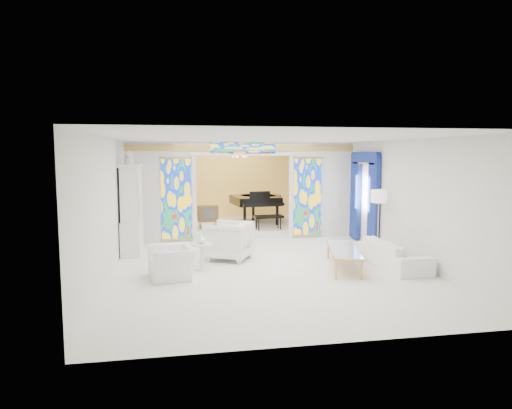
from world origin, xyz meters
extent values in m
plane|color=white|center=(0.00, 0.00, 0.00)|extent=(12.00, 12.00, 0.00)
cube|color=white|center=(0.00, 0.00, 3.00)|extent=(7.00, 12.00, 0.02)
cube|color=silver|center=(0.00, 6.00, 1.50)|extent=(7.00, 0.02, 3.00)
cube|color=silver|center=(0.00, -6.00, 1.50)|extent=(7.00, 0.02, 3.00)
cube|color=silver|center=(-3.50, 0.00, 1.50)|extent=(0.02, 12.00, 3.00)
cube|color=silver|center=(3.50, 0.00, 1.50)|extent=(0.02, 12.00, 3.00)
cube|color=silver|center=(-2.50, 2.00, 1.50)|extent=(2.00, 0.18, 3.00)
cube|color=silver|center=(2.50, 2.00, 1.50)|extent=(2.00, 0.18, 3.00)
cube|color=silver|center=(0.00, 2.00, 2.80)|extent=(3.00, 0.18, 0.40)
cube|color=silver|center=(-1.50, 1.90, 1.30)|extent=(0.12, 0.06, 2.60)
cube|color=silver|center=(1.50, 1.90, 1.30)|extent=(0.12, 0.06, 2.60)
cube|color=silver|center=(0.00, 1.90, 2.65)|extent=(3.24, 0.06, 0.12)
cube|color=#EBC358|center=(0.00, 1.90, 2.82)|extent=(7.00, 0.05, 0.18)
cube|color=gold|center=(-2.03, 1.89, 1.30)|extent=(0.90, 0.04, 2.40)
cube|color=gold|center=(2.03, 1.89, 1.30)|extent=(0.90, 0.04, 2.40)
cube|color=gold|center=(0.00, 1.89, 2.82)|extent=(2.00, 0.04, 0.34)
cube|color=white|center=(0.00, 4.10, 0.09)|extent=(6.80, 3.80, 0.18)
cube|color=#F9C856|center=(0.00, 5.88, 1.50)|extent=(6.70, 0.10, 2.90)
cylinder|color=#C59245|center=(0.20, 4.00, 2.55)|extent=(0.48, 0.48, 0.30)
cube|color=navy|center=(3.40, 0.05, 1.35)|extent=(0.12, 0.55, 2.60)
cube|color=navy|center=(3.40, 1.35, 1.35)|extent=(0.12, 0.55, 2.60)
cube|color=navy|center=(3.40, 0.70, 2.55)|extent=(0.14, 1.70, 0.30)
cube|color=gold|center=(3.40, 0.70, 2.38)|extent=(0.12, 1.50, 0.06)
cube|color=silver|center=(-3.22, 0.60, 0.45)|extent=(0.50, 1.40, 0.90)
cube|color=silver|center=(-3.22, 0.60, 1.60)|extent=(0.44, 1.30, 1.40)
cube|color=white|center=(-2.99, 0.60, 1.60)|extent=(0.01, 1.20, 1.30)
cube|color=silver|center=(-3.22, 0.60, 2.34)|extent=(0.56, 1.46, 0.08)
cylinder|color=silver|center=(-3.22, 0.25, 2.46)|extent=(0.22, 0.22, 0.16)
sphere|color=silver|center=(-3.22, 0.25, 2.62)|extent=(0.20, 0.20, 0.20)
imported|color=white|center=(-2.17, -2.12, 0.33)|extent=(1.06, 1.17, 0.67)
imported|color=white|center=(-0.77, -0.63, 0.48)|extent=(1.41, 1.39, 0.96)
imported|color=silver|center=(2.95, -2.11, 0.31)|extent=(0.88, 2.15, 0.62)
cylinder|color=silver|center=(-1.50, -1.57, 0.60)|extent=(0.50, 0.50, 0.04)
cylinder|color=silver|center=(-1.50, -1.57, 0.30)|extent=(0.08, 0.08, 0.58)
cylinder|color=silver|center=(-1.50, -1.57, 0.02)|extent=(0.33, 0.33, 0.03)
imported|color=white|center=(-1.50, -1.57, 0.73)|extent=(0.24, 0.24, 0.21)
cube|color=white|center=(1.74, -2.01, 0.44)|extent=(1.10, 2.13, 0.04)
cube|color=#C59245|center=(1.74, -2.01, 0.42)|extent=(1.14, 2.17, 0.03)
cube|color=#C59245|center=(1.24, -2.89, 0.21)|extent=(0.05, 0.05, 0.42)
cube|color=#C59245|center=(1.76, -3.02, 0.21)|extent=(0.05, 0.05, 0.42)
cube|color=#C59245|center=(1.72, -1.00, 0.21)|extent=(0.05, 0.05, 0.42)
cube|color=#C59245|center=(2.24, -1.13, 0.21)|extent=(0.05, 0.05, 0.42)
cylinder|color=#C59245|center=(3.15, -0.79, 0.02)|extent=(0.36, 0.36, 0.03)
cylinder|color=#C59245|center=(3.15, -0.79, 0.79)|extent=(0.04, 0.04, 1.57)
cylinder|color=white|center=(3.15, -0.79, 1.55)|extent=(0.52, 0.52, 0.34)
cube|color=black|center=(0.77, 4.18, 0.99)|extent=(1.70, 1.79, 0.30)
cylinder|color=black|center=(1.05, 4.58, 0.99)|extent=(1.68, 1.68, 0.30)
cube|color=black|center=(0.87, 3.22, 0.95)|extent=(1.46, 0.46, 0.11)
cube|color=silver|center=(0.88, 3.14, 0.97)|extent=(1.33, 0.24, 0.03)
cube|color=black|center=(0.83, 3.59, 1.22)|extent=(0.74, 0.11, 0.27)
cube|color=black|center=(0.93, 2.59, 0.61)|extent=(0.99, 0.47, 0.09)
cylinder|color=black|center=(0.26, 3.38, 0.51)|extent=(0.12, 0.12, 0.66)
cylinder|color=black|center=(1.43, 3.49, 0.51)|extent=(0.12, 0.12, 0.66)
cylinder|color=black|center=(0.82, 4.82, 0.51)|extent=(0.12, 0.12, 0.66)
cube|color=brown|center=(-1.00, 3.22, 0.67)|extent=(0.68, 0.48, 0.53)
cube|color=#3B403D|center=(-0.99, 2.99, 0.71)|extent=(0.42, 0.04, 0.34)
cone|color=brown|center=(-1.25, 3.04, 0.30)|extent=(0.04, 0.04, 0.23)
cone|color=brown|center=(-0.74, 3.07, 0.30)|extent=(0.04, 0.04, 0.23)
cone|color=brown|center=(-1.26, 3.36, 0.30)|extent=(0.04, 0.04, 0.23)
cone|color=brown|center=(-0.76, 3.39, 0.30)|extent=(0.04, 0.04, 0.23)
camera|label=1|loc=(-2.11, -11.84, 2.65)|focal=32.00mm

